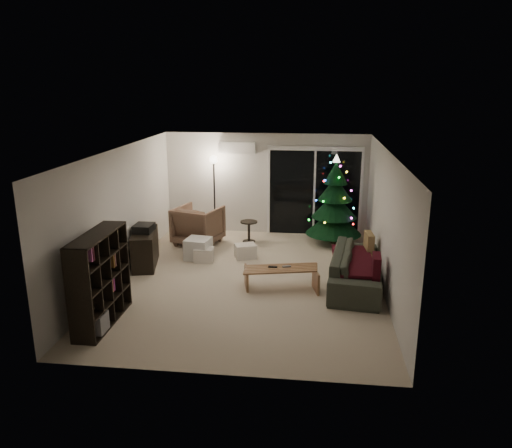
{
  "coord_description": "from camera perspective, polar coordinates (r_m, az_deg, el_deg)",
  "views": [
    {
      "loc": [
        1.19,
        -8.88,
        3.69
      ],
      "look_at": [
        0.1,
        0.3,
        1.05
      ],
      "focal_mm": 35.0,
      "sensor_mm": 36.0,
      "label": 1
    }
  ],
  "objects": [
    {
      "name": "room",
      "position": [
        10.74,
        2.64,
        1.5
      ],
      "size": [
        6.5,
        7.51,
        2.6
      ],
      "color": "beige",
      "rests_on": "ground"
    },
    {
      "name": "bookshelf",
      "position": [
        8.24,
        -18.55,
        -5.94
      ],
      "size": [
        0.67,
        1.52,
        1.47
      ],
      "primitive_type": null,
      "rotation": [
        0.0,
        0.0,
        -0.21
      ],
      "color": "black",
      "rests_on": "floor"
    },
    {
      "name": "media_cabinet",
      "position": [
        10.6,
        -12.56,
        -2.75
      ],
      "size": [
        0.68,
        1.24,
        0.73
      ],
      "primitive_type": "cube",
      "rotation": [
        0.0,
        0.0,
        0.22
      ],
      "color": "black",
      "rests_on": "floor"
    },
    {
      "name": "stereo",
      "position": [
        10.46,
        -12.71,
        -0.45
      ],
      "size": [
        0.37,
        0.44,
        0.16
      ],
      "primitive_type": "cube",
      "color": "black",
      "rests_on": "media_cabinet"
    },
    {
      "name": "armchair",
      "position": [
        11.78,
        -6.62,
        -0.13
      ],
      "size": [
        1.22,
        1.24,
        0.91
      ],
      "primitive_type": "imported",
      "rotation": [
        0.0,
        0.0,
        2.85
      ],
      "color": "brown",
      "rests_on": "floor"
    },
    {
      "name": "ottoman",
      "position": [
        10.85,
        -6.62,
        -2.81
      ],
      "size": [
        0.57,
        0.57,
        0.45
      ],
      "primitive_type": "cube",
      "rotation": [
        0.0,
        0.0,
        -0.15
      ],
      "color": "silver",
      "rests_on": "floor"
    },
    {
      "name": "cardboard_box_a",
      "position": [
        10.69,
        -5.98,
        -3.52
      ],
      "size": [
        0.44,
        0.35,
        0.29
      ],
      "primitive_type": "cube",
      "rotation": [
        0.0,
        0.0,
        0.1
      ],
      "color": "beige",
      "rests_on": "floor"
    },
    {
      "name": "cardboard_box_b",
      "position": [
        10.83,
        -1.22,
        -3.13
      ],
      "size": [
        0.53,
        0.47,
        0.31
      ],
      "primitive_type": "cube",
      "rotation": [
        0.0,
        0.0,
        0.37
      ],
      "color": "beige",
      "rests_on": "floor"
    },
    {
      "name": "side_table",
      "position": [
        11.9,
        -0.82,
        -0.86
      ],
      "size": [
        0.52,
        0.52,
        0.51
      ],
      "primitive_type": "cylinder",
      "rotation": [
        0.0,
        0.0,
        0.36
      ],
      "color": "black",
      "rests_on": "floor"
    },
    {
      "name": "floor_lamp",
      "position": [
        12.31,
        -4.77,
        3.06
      ],
      "size": [
        0.31,
        0.31,
        1.92
      ],
      "primitive_type": "cylinder",
      "color": "black",
      "rests_on": "floor"
    },
    {
      "name": "sofa",
      "position": [
        9.53,
        11.55,
        -4.99
      ],
      "size": [
        1.2,
        2.42,
        0.68
      ],
      "primitive_type": "imported",
      "rotation": [
        0.0,
        0.0,
        1.44
      ],
      "color": "#2C3124",
      "rests_on": "floor"
    },
    {
      "name": "sofa_throw",
      "position": [
        9.47,
        11.0,
        -4.12
      ],
      "size": [
        0.73,
        1.68,
        0.06
      ],
      "primitive_type": "cube",
      "color": "#3E0810",
      "rests_on": "sofa"
    },
    {
      "name": "cushion_a",
      "position": [
        10.07,
        12.77,
        -2.25
      ],
      "size": [
        0.17,
        0.46,
        0.45
      ],
      "primitive_type": "cube",
      "rotation": [
        0.0,
        0.0,
        0.09
      ],
      "color": "olive",
      "rests_on": "sofa"
    },
    {
      "name": "cushion_b",
      "position": [
        8.85,
        13.58,
        -4.86
      ],
      "size": [
        0.17,
        0.46,
        0.45
      ],
      "primitive_type": "cube",
      "rotation": [
        0.0,
        0.0,
        -0.07
      ],
      "color": "#3E0810",
      "rests_on": "sofa"
    },
    {
      "name": "coffee_table",
      "position": [
        9.22,
        2.86,
        -6.24
      ],
      "size": [
        1.41,
        0.76,
        0.42
      ],
      "primitive_type": null,
      "rotation": [
        0.0,
        0.0,
        0.23
      ],
      "color": "#8C5940",
      "rests_on": "floor"
    },
    {
      "name": "remote_a",
      "position": [
        9.15,
        1.94,
        -4.91
      ],
      "size": [
        0.17,
        0.05,
        0.02
      ],
      "primitive_type": "cube",
      "color": "black",
      "rests_on": "coffee_table"
    },
    {
      "name": "remote_b",
      "position": [
        9.18,
        3.52,
        -4.86
      ],
      "size": [
        0.16,
        0.1,
        0.02
      ],
      "primitive_type": "cube",
      "rotation": [
        0.0,
        0.0,
        0.35
      ],
      "color": "slate",
      "rests_on": "coffee_table"
    },
    {
      "name": "christmas_tree",
      "position": [
        11.72,
        8.98,
        2.75
      ],
      "size": [
        1.47,
        1.47,
        2.12
      ],
      "primitive_type": "cone",
      "rotation": [
        0.0,
        0.0,
        0.13
      ],
      "color": "#0B3E1A",
      "rests_on": "floor"
    }
  ]
}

